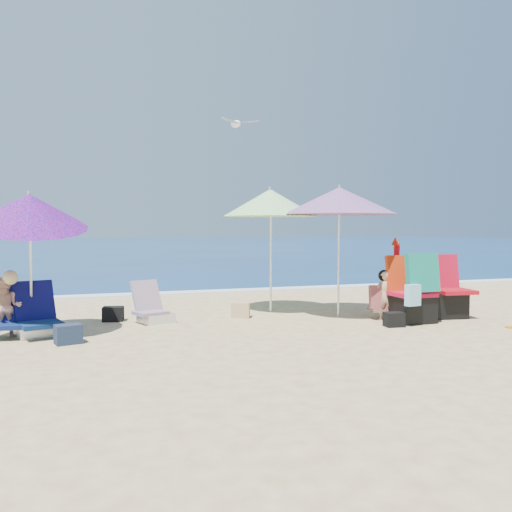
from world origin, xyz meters
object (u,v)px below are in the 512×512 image
object	(u,v)px
umbrella_blue	(29,210)
furled_umbrella	(396,271)
camp_chair_right	(413,297)
chair_rainbow	(153,311)
person_center	(385,296)
person_left	(7,307)
seagull	(236,124)
umbrella_turquoise	(339,201)
camp_chair_left	(446,299)
umbrella_striped	(270,203)
chair_navy	(38,321)

from	to	relation	value
umbrella_blue	furled_umbrella	xyz separation A→B (m)	(6.16, 0.21, -1.04)
camp_chair_right	chair_rainbow	bearing A→B (deg)	161.66
furled_umbrella	person_center	world-z (taller)	furled_umbrella
person_left	seagull	size ratio (longest dim) A/B	1.36
furled_umbrella	person_left	distance (m)	6.50
umbrella_turquoise	person_left	bearing A→B (deg)	-178.59
umbrella_turquoise	camp_chair_left	size ratio (longest dim) A/B	2.30
camp_chair_left	person_center	bearing A→B (deg)	173.54
umbrella_striped	person_center	size ratio (longest dim) A/B	2.76
furled_umbrella	camp_chair_right	world-z (taller)	furled_umbrella
furled_umbrella	seagull	distance (m)	3.95
umbrella_blue	camp_chair_right	xyz separation A→B (m)	(5.91, -0.68, -1.40)
umbrella_striped	umbrella_blue	size ratio (longest dim) A/B	1.05
furled_umbrella	person_center	xyz separation A→B (m)	(-0.54, -0.49, -0.37)
umbrella_blue	chair_navy	world-z (taller)	umbrella_blue
chair_navy	person_left	xyz separation A→B (m)	(-0.40, 0.00, 0.23)
chair_navy	person_center	xyz separation A→B (m)	(5.55, -0.40, 0.20)
furled_umbrella	seagull	size ratio (longest dim) A/B	1.99
umbrella_blue	camp_chair_left	bearing A→B (deg)	-3.52
seagull	umbrella_blue	bearing A→B (deg)	-163.03
chair_navy	camp_chair_left	world-z (taller)	camp_chair_left
person_center	person_left	xyz separation A→B (m)	(-5.95, 0.40, 0.03)
chair_rainbow	person_center	world-z (taller)	person_center
umbrella_turquoise	furled_umbrella	world-z (taller)	umbrella_turquoise
person_center	person_left	world-z (taller)	person_left
umbrella_blue	camp_chair_left	size ratio (longest dim) A/B	2.02
chair_navy	umbrella_blue	bearing A→B (deg)	-121.61
chair_rainbow	seagull	distance (m)	3.62
umbrella_striped	camp_chair_right	size ratio (longest dim) A/B	2.00
umbrella_turquoise	chair_navy	xyz separation A→B (m)	(-4.94, -0.13, -1.84)
umbrella_turquoise	umbrella_striped	bearing A→B (deg)	139.33
umbrella_blue	chair_rainbow	size ratio (longest dim) A/B	2.96
umbrella_striped	chair_navy	world-z (taller)	umbrella_striped
chair_navy	furled_umbrella	bearing A→B (deg)	0.87
umbrella_blue	chair_navy	xyz separation A→B (m)	(0.07, 0.11, -1.61)
umbrella_turquoise	camp_chair_right	bearing A→B (deg)	-46.04
chair_navy	seagull	distance (m)	4.69
camp_chair_right	seagull	bearing A→B (deg)	146.27
furled_umbrella	chair_navy	world-z (taller)	furled_umbrella
umbrella_blue	furled_umbrella	world-z (taller)	umbrella_blue
seagull	person_left	bearing A→B (deg)	-166.18
camp_chair_right	seagull	size ratio (longest dim) A/B	1.64
umbrella_blue	chair_rainbow	bearing A→B (deg)	20.75
umbrella_turquoise	umbrella_striped	size ratio (longest dim) A/B	1.08
camp_chair_left	person_center	world-z (taller)	camp_chair_left
furled_umbrella	seagull	world-z (taller)	seagull
furled_umbrella	camp_chair_right	size ratio (longest dim) A/B	1.22
umbrella_blue	person_center	world-z (taller)	umbrella_blue
umbrella_striped	camp_chair_left	world-z (taller)	umbrella_striped
camp_chair_left	camp_chair_right	bearing A→B (deg)	-162.85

